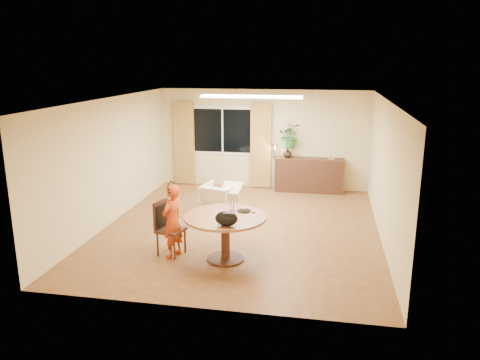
{
  "coord_description": "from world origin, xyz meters",
  "views": [
    {
      "loc": [
        1.62,
        -8.89,
        3.35
      ],
      "look_at": [
        0.01,
        -0.2,
        1.06
      ],
      "focal_mm": 35.0,
      "sensor_mm": 36.0,
      "label": 1
    }
  ],
  "objects_px": {
    "dining_table": "(225,225)",
    "dining_chair": "(171,228)",
    "child": "(172,221)",
    "armchair": "(219,198)",
    "sideboard": "(309,175)"
  },
  "relations": [
    {
      "from": "dining_table",
      "to": "dining_chair",
      "type": "relative_size",
      "value": 1.44
    },
    {
      "from": "child",
      "to": "armchair",
      "type": "distance_m",
      "value": 2.61
    },
    {
      "from": "armchair",
      "to": "sideboard",
      "type": "xyz_separation_m",
      "value": [
        1.93,
        2.03,
        0.12
      ]
    },
    {
      "from": "dining_table",
      "to": "dining_chair",
      "type": "bearing_deg",
      "value": 177.48
    },
    {
      "from": "dining_table",
      "to": "sideboard",
      "type": "xyz_separation_m",
      "value": [
        1.22,
        4.6,
        -0.19
      ]
    },
    {
      "from": "armchair",
      "to": "sideboard",
      "type": "relative_size",
      "value": 0.4
    },
    {
      "from": "dining_table",
      "to": "armchair",
      "type": "distance_m",
      "value": 2.68
    },
    {
      "from": "dining_table",
      "to": "dining_chair",
      "type": "xyz_separation_m",
      "value": [
        -0.98,
        0.04,
        -0.14
      ]
    },
    {
      "from": "child",
      "to": "armchair",
      "type": "height_order",
      "value": "child"
    },
    {
      "from": "dining_chair",
      "to": "dining_table",
      "type": "bearing_deg",
      "value": 12.38
    },
    {
      "from": "child",
      "to": "sideboard",
      "type": "distance_m",
      "value": 5.09
    },
    {
      "from": "dining_chair",
      "to": "armchair",
      "type": "xyz_separation_m",
      "value": [
        0.27,
        2.53,
        -0.17
      ]
    },
    {
      "from": "dining_table",
      "to": "child",
      "type": "bearing_deg",
      "value": -179.59
    },
    {
      "from": "armchair",
      "to": "dining_table",
      "type": "bearing_deg",
      "value": 119.03
    },
    {
      "from": "dining_chair",
      "to": "sideboard",
      "type": "bearing_deg",
      "value": 79.09
    }
  ]
}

